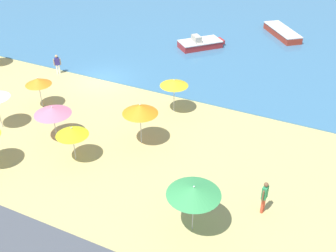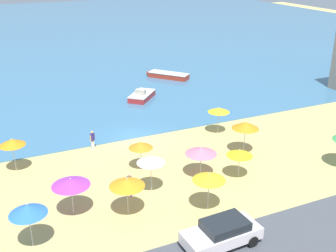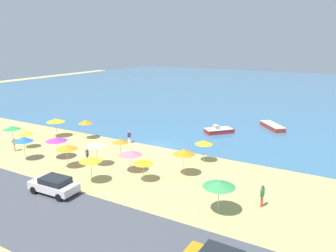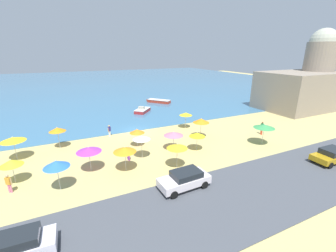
{
  "view_description": "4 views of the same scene",
  "coord_description": "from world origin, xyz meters",
  "px_view_note": "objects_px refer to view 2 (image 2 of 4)",
  "views": [
    {
      "loc": [
        17.42,
        -24.22,
        14.51
      ],
      "look_at": [
        8.13,
        -5.08,
        0.94
      ],
      "focal_mm": 45.0,
      "sensor_mm": 36.0,
      "label": 1
    },
    {
      "loc": [
        -11.05,
        -30.83,
        14.66
      ],
      "look_at": [
        2.77,
        -0.73,
        0.94
      ],
      "focal_mm": 45.0,
      "sensor_mm": 36.0,
      "label": 2
    },
    {
      "loc": [
        20.18,
        -32.34,
        12.49
      ],
      "look_at": [
        0.41,
        2.01,
        2.19
      ],
      "focal_mm": 35.0,
      "sensor_mm": 36.0,
      "label": 3
    },
    {
      "loc": [
        -8.84,
        -29.08,
        10.74
      ],
      "look_at": [
        3.85,
        -2.58,
        0.97
      ],
      "focal_mm": 24.0,
      "sensor_mm": 36.0,
      "label": 4
    }
  ],
  "objects_px": {
    "beach_umbrella_2": "(71,182)",
    "beach_umbrella_6": "(209,177)",
    "beach_umbrella_0": "(246,125)",
    "beach_umbrella_1": "(201,151)",
    "bather_1": "(92,139)",
    "bather_3": "(130,183)",
    "parked_car_1": "(222,233)",
    "beach_umbrella_14": "(219,110)",
    "skiff_offshore": "(142,96)",
    "beach_umbrella_12": "(127,183)",
    "beach_umbrella_11": "(240,153)",
    "beach_umbrella_3": "(151,160)",
    "beach_umbrella_5": "(12,142)",
    "skiff_nearshore": "(168,75)",
    "beach_umbrella_8": "(28,209)",
    "beach_umbrella_10": "(141,145)"
  },
  "relations": [
    {
      "from": "beach_umbrella_2",
      "to": "beach_umbrella_6",
      "type": "height_order",
      "value": "beach_umbrella_6"
    },
    {
      "from": "beach_umbrella_0",
      "to": "beach_umbrella_2",
      "type": "height_order",
      "value": "beach_umbrella_0"
    },
    {
      "from": "beach_umbrella_1",
      "to": "bather_1",
      "type": "height_order",
      "value": "beach_umbrella_1"
    },
    {
      "from": "bather_3",
      "to": "parked_car_1",
      "type": "relative_size",
      "value": 0.37
    },
    {
      "from": "beach_umbrella_14",
      "to": "skiff_offshore",
      "type": "xyz_separation_m",
      "value": [
        -2.69,
        11.3,
        -1.74
      ]
    },
    {
      "from": "beach_umbrella_12",
      "to": "beach_umbrella_11",
      "type": "bearing_deg",
      "value": 7.09
    },
    {
      "from": "parked_car_1",
      "to": "skiff_offshore",
      "type": "bearing_deg",
      "value": 78.42
    },
    {
      "from": "beach_umbrella_3",
      "to": "bather_1",
      "type": "height_order",
      "value": "beach_umbrella_3"
    },
    {
      "from": "beach_umbrella_6",
      "to": "beach_umbrella_2",
      "type": "bearing_deg",
      "value": 159.06
    },
    {
      "from": "bather_1",
      "to": "beach_umbrella_0",
      "type": "bearing_deg",
      "value": -27.78
    },
    {
      "from": "beach_umbrella_5",
      "to": "skiff_nearshore",
      "type": "distance_m",
      "value": 26.63
    },
    {
      "from": "beach_umbrella_14",
      "to": "parked_car_1",
      "type": "xyz_separation_m",
      "value": [
        -7.72,
        -13.3,
        -1.31
      ]
    },
    {
      "from": "beach_umbrella_3",
      "to": "beach_umbrella_14",
      "type": "bearing_deg",
      "value": 36.04
    },
    {
      "from": "skiff_offshore",
      "to": "beach_umbrella_11",
      "type": "bearing_deg",
      "value": -90.13
    },
    {
      "from": "beach_umbrella_1",
      "to": "beach_umbrella_8",
      "type": "xyz_separation_m",
      "value": [
        -11.92,
        -3.05,
        0.4
      ]
    },
    {
      "from": "parked_car_1",
      "to": "beach_umbrella_8",
      "type": "bearing_deg",
      "value": 155.71
    },
    {
      "from": "beach_umbrella_6",
      "to": "beach_umbrella_1",
      "type": "bearing_deg",
      "value": 67.64
    },
    {
      "from": "beach_umbrella_3",
      "to": "skiff_offshore",
      "type": "distance_m",
      "value": 19.06
    },
    {
      "from": "beach_umbrella_5",
      "to": "bather_1",
      "type": "xyz_separation_m",
      "value": [
        6.05,
        1.27,
        -1.4
      ]
    },
    {
      "from": "beach_umbrella_10",
      "to": "beach_umbrella_3",
      "type": "bearing_deg",
      "value": -99.7
    },
    {
      "from": "beach_umbrella_0",
      "to": "parked_car_1",
      "type": "distance_m",
      "value": 11.9
    },
    {
      "from": "beach_umbrella_8",
      "to": "beach_umbrella_10",
      "type": "xyz_separation_m",
      "value": [
        8.5,
        5.77,
        -0.43
      ]
    },
    {
      "from": "beach_umbrella_6",
      "to": "beach_umbrella_5",
      "type": "bearing_deg",
      "value": 135.41
    },
    {
      "from": "bather_3",
      "to": "bather_1",
      "type": "bearing_deg",
      "value": 92.43
    },
    {
      "from": "beach_umbrella_12",
      "to": "beach_umbrella_2",
      "type": "bearing_deg",
      "value": 155.32
    },
    {
      "from": "beach_umbrella_1",
      "to": "beach_umbrella_12",
      "type": "height_order",
      "value": "beach_umbrella_12"
    },
    {
      "from": "skiff_nearshore",
      "to": "skiff_offshore",
      "type": "xyz_separation_m",
      "value": [
        -5.93,
        -6.18,
        0.02
      ]
    },
    {
      "from": "beach_umbrella_3",
      "to": "parked_car_1",
      "type": "distance_m",
      "value": 7.01
    },
    {
      "from": "beach_umbrella_2",
      "to": "beach_umbrella_8",
      "type": "bearing_deg",
      "value": -142.0
    },
    {
      "from": "bather_1",
      "to": "parked_car_1",
      "type": "xyz_separation_m",
      "value": [
        3.08,
        -14.67,
        -0.05
      ]
    },
    {
      "from": "beach_umbrella_0",
      "to": "beach_umbrella_10",
      "type": "distance_m",
      "value": 8.37
    },
    {
      "from": "beach_umbrella_8",
      "to": "parked_car_1",
      "type": "distance_m",
      "value": 10.27
    },
    {
      "from": "beach_umbrella_12",
      "to": "beach_umbrella_14",
      "type": "height_order",
      "value": "beach_umbrella_12"
    },
    {
      "from": "beach_umbrella_5",
      "to": "parked_car_1",
      "type": "distance_m",
      "value": 16.27
    },
    {
      "from": "beach_umbrella_6",
      "to": "beach_umbrella_10",
      "type": "height_order",
      "value": "beach_umbrella_6"
    },
    {
      "from": "beach_umbrella_6",
      "to": "skiff_offshore",
      "type": "distance_m",
      "value": 21.69
    },
    {
      "from": "beach_umbrella_8",
      "to": "skiff_nearshore",
      "type": "height_order",
      "value": "beach_umbrella_8"
    },
    {
      "from": "beach_umbrella_12",
      "to": "skiff_nearshore",
      "type": "bearing_deg",
      "value": 60.65
    },
    {
      "from": "beach_umbrella_1",
      "to": "bather_1",
      "type": "relative_size",
      "value": 1.41
    },
    {
      "from": "beach_umbrella_6",
      "to": "beach_umbrella_12",
      "type": "xyz_separation_m",
      "value": [
        -4.64,
        1.55,
        -0.05
      ]
    },
    {
      "from": "beach_umbrella_3",
      "to": "parked_car_1",
      "type": "bearing_deg",
      "value": -78.97
    },
    {
      "from": "beach_umbrella_5",
      "to": "beach_umbrella_2",
      "type": "bearing_deg",
      "value": -70.3
    },
    {
      "from": "beach_umbrella_11",
      "to": "beach_umbrella_14",
      "type": "height_order",
      "value": "beach_umbrella_14"
    },
    {
      "from": "beach_umbrella_5",
      "to": "beach_umbrella_10",
      "type": "distance_m",
      "value": 9.05
    },
    {
      "from": "beach_umbrella_0",
      "to": "skiff_nearshore",
      "type": "relative_size",
      "value": 0.54
    },
    {
      "from": "beach_umbrella_1",
      "to": "skiff_offshore",
      "type": "bearing_deg",
      "value": 82.18
    },
    {
      "from": "beach_umbrella_8",
      "to": "beach_umbrella_10",
      "type": "bearing_deg",
      "value": 34.16
    },
    {
      "from": "beach_umbrella_2",
      "to": "beach_umbrella_14",
      "type": "relative_size",
      "value": 1.02
    },
    {
      "from": "parked_car_1",
      "to": "skiff_nearshore",
      "type": "bearing_deg",
      "value": 70.38
    },
    {
      "from": "beach_umbrella_2",
      "to": "beach_umbrella_3",
      "type": "bearing_deg",
      "value": 4.83
    }
  ]
}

